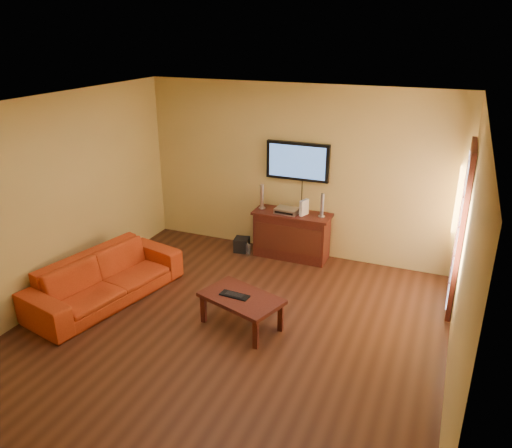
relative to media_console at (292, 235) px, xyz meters
The scene contains 14 objects.
ground_plane 2.29m from the media_console, 90.61° to the right, with size 5.00×5.00×0.00m, color #3A1C10.
room_walls 2.09m from the media_console, 90.84° to the right, with size 5.00×5.00×5.00m.
french_door 2.58m from the media_console, 12.92° to the right, with size 0.07×1.02×2.22m.
media_console is the anchor object (origin of this frame).
television 1.17m from the media_console, 90.00° to the left, with size 1.00×0.08×0.59m.
coffee_table 2.14m from the media_console, 87.95° to the right, with size 1.11×0.86×0.42m.
sofa 2.92m from the media_console, 130.26° to the right, with size 2.14×0.63×0.84m, color #BC3B14.
speaker_left 0.76m from the media_console, behind, with size 0.11×0.11×0.40m.
speaker_right 0.72m from the media_console, ahead, with size 0.10×0.10×0.37m.
av_receiver 0.42m from the media_console, 159.25° to the right, with size 0.35×0.25×0.08m, color silver.
game_console 0.53m from the media_console, ahead, with size 0.05×0.18×0.25m, color white.
subwoofer 0.87m from the media_console, behind, with size 0.23×0.23×0.23m, color black.
bottle 0.75m from the media_console, 159.78° to the right, with size 0.07×0.07×0.22m.
keyboard 2.16m from the media_console, 90.10° to the right, with size 0.37×0.16×0.02m.
Camera 1 is at (2.28, -4.71, 3.47)m, focal length 35.00 mm.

